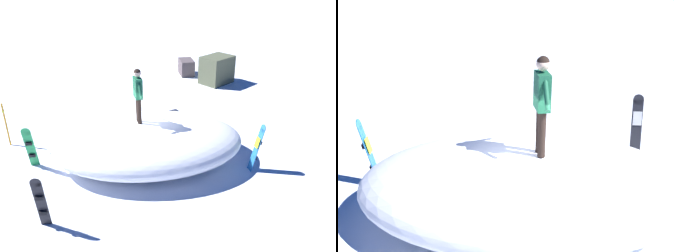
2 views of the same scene
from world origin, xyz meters
TOP-DOWN VIEW (x-y plane):
  - ground at (0.00, 0.00)m, footprint 240.00×240.00m
  - snow_mound at (0.39, 0.19)m, footprint 4.82×6.75m
  - snowboarder_standing at (0.22, -0.06)m, footprint 1.07×0.24m
  - snowboard_primary_upright at (1.80, 3.44)m, footprint 0.28×0.36m
  - snowboard_secondary_upright at (2.98, -3.04)m, footprint 0.32×0.31m

SIDE VIEW (x-z plane):
  - ground at x=0.00m, z-range 0.00..0.00m
  - snow_mound at x=0.39m, z-range 0.00..1.39m
  - snowboard_primary_upright at x=1.80m, z-range 0.03..1.63m
  - snowboard_secondary_upright at x=2.98m, z-range 0.03..1.64m
  - snowboarder_standing at x=0.22m, z-range 1.59..3.39m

